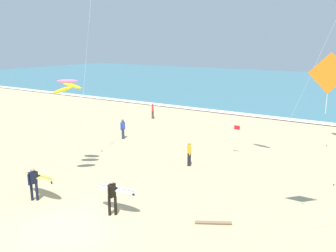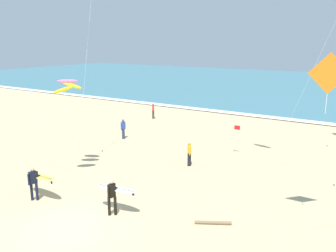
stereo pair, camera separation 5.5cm
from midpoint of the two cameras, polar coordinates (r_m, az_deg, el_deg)
The scene contains 12 objects.
ground_plane at distance 15.98m, azimuth -16.09°, elevation -15.39°, with size 160.00×160.00×0.00m, color tan.
ocean_water at distance 66.20m, azimuth 23.36°, elevation 5.83°, with size 160.00×60.00×0.08m, color teal.
shoreline_foam at distance 37.56m, azimuth 15.41°, elevation 1.47°, with size 160.00×1.34×0.01m, color white.
surfer_lead at distance 18.59m, azimuth -20.28°, elevation -7.96°, with size 2.39×1.02×1.71m.
surfer_trailing at distance 16.24m, azimuth -8.56°, elevation -10.40°, with size 2.16×0.99×1.71m.
kite_arc_rose_near at distance 20.60m, azimuth -15.74°, elevation 6.28°, with size 3.41×2.85×5.52m.
kite_diamond_amber_high at distance 14.67m, azimuth 24.83°, elevation 7.14°, with size 4.68×2.22×7.19m.
bystander_blue_top at distance 28.33m, azimuth -7.15°, elevation -0.45°, with size 0.22×0.50×1.59m.
bystander_red_top at distance 35.50m, azimuth -2.36°, elevation 2.47°, with size 0.33×0.42×1.59m.
bystander_yellow_top at distance 22.08m, azimuth 3.52°, elevation -4.40°, with size 0.34×0.41×1.59m.
lifeguard_flag at distance 24.59m, azimuth 10.70°, elevation -1.64°, with size 0.45×0.05×2.10m.
driftwood_log at distance 15.73m, azimuth 7.35°, elevation -15.15°, with size 0.14×0.14×1.56m, color #846B4C.
Camera 2 is at (10.89, -8.93, 7.57)m, focal length 37.94 mm.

